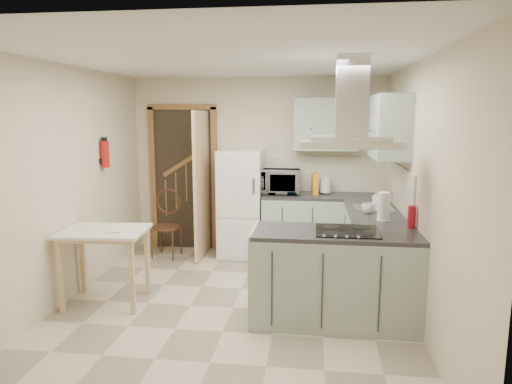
# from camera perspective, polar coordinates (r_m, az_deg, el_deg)

# --- Properties ---
(floor) EXTENTS (4.20, 4.20, 0.00)m
(floor) POSITION_cam_1_polar(r_m,az_deg,el_deg) (4.90, -2.88, -14.25)
(floor) COLOR beige
(floor) RESTS_ON ground
(ceiling) EXTENTS (4.20, 4.20, 0.00)m
(ceiling) POSITION_cam_1_polar(r_m,az_deg,el_deg) (4.50, -3.16, 16.24)
(ceiling) COLOR silver
(ceiling) RESTS_ON back_wall
(back_wall) EXTENTS (3.60, 0.00, 3.60)m
(back_wall) POSITION_cam_1_polar(r_m,az_deg,el_deg) (6.59, 0.23, 3.29)
(back_wall) COLOR beige
(back_wall) RESTS_ON floor
(left_wall) EXTENTS (0.00, 4.20, 4.20)m
(left_wall) POSITION_cam_1_polar(r_m,az_deg,el_deg) (5.17, -23.07, 0.73)
(left_wall) COLOR beige
(left_wall) RESTS_ON floor
(right_wall) EXTENTS (0.00, 4.20, 4.20)m
(right_wall) POSITION_cam_1_polar(r_m,az_deg,el_deg) (4.57, 19.77, -0.14)
(right_wall) COLOR beige
(right_wall) RESTS_ON floor
(doorway) EXTENTS (1.10, 0.12, 2.10)m
(doorway) POSITION_cam_1_polar(r_m,az_deg,el_deg) (6.81, -9.03, 1.68)
(doorway) COLOR brown
(doorway) RESTS_ON floor
(fridge) EXTENTS (0.60, 0.60, 1.50)m
(fridge) POSITION_cam_1_polar(r_m,az_deg,el_deg) (6.40, -1.88, -1.44)
(fridge) COLOR white
(fridge) RESTS_ON floor
(counter_back) EXTENTS (1.08, 0.60, 0.90)m
(counter_back) POSITION_cam_1_polar(r_m,az_deg,el_deg) (6.39, 5.79, -4.26)
(counter_back) COLOR #9EB2A0
(counter_back) RESTS_ON floor
(counter_right) EXTENTS (0.60, 1.95, 0.90)m
(counter_right) POSITION_cam_1_polar(r_m,az_deg,el_deg) (5.78, 14.01, -6.01)
(counter_right) COLOR #9EB2A0
(counter_right) RESTS_ON floor
(splashback) EXTENTS (1.68, 0.02, 0.50)m
(splashback) POSITION_cam_1_polar(r_m,az_deg,el_deg) (6.55, 8.59, 2.25)
(splashback) COLOR beige
(splashback) RESTS_ON counter_back
(wall_cabinet_back) EXTENTS (0.85, 0.35, 0.70)m
(wall_cabinet_back) POSITION_cam_1_polar(r_m,az_deg,el_deg) (6.33, 8.69, 8.36)
(wall_cabinet_back) COLOR #9EB2A0
(wall_cabinet_back) RESTS_ON back_wall
(wall_cabinet_right) EXTENTS (0.35, 0.90, 0.70)m
(wall_cabinet_right) POSITION_cam_1_polar(r_m,az_deg,el_deg) (5.32, 16.32, 7.85)
(wall_cabinet_right) COLOR #9EB2A0
(wall_cabinet_right) RESTS_ON right_wall
(peninsula) EXTENTS (1.55, 0.65, 0.90)m
(peninsula) POSITION_cam_1_polar(r_m,az_deg,el_deg) (4.50, 9.83, -10.41)
(peninsula) COLOR #9EB2A0
(peninsula) RESTS_ON floor
(hob) EXTENTS (0.58, 0.50, 0.01)m
(hob) POSITION_cam_1_polar(r_m,az_deg,el_deg) (4.37, 11.32, -4.80)
(hob) COLOR black
(hob) RESTS_ON peninsula
(extractor_hood) EXTENTS (0.90, 0.55, 0.10)m
(extractor_hood) POSITION_cam_1_polar(r_m,az_deg,el_deg) (4.24, 11.68, 5.90)
(extractor_hood) COLOR silver
(extractor_hood) RESTS_ON ceiling
(sink) EXTENTS (0.45, 0.40, 0.01)m
(sink) POSITION_cam_1_polar(r_m,az_deg,el_deg) (5.51, 14.41, -1.93)
(sink) COLOR silver
(sink) RESTS_ON counter_right
(fire_extinguisher) EXTENTS (0.10, 0.10, 0.32)m
(fire_extinguisher) POSITION_cam_1_polar(r_m,az_deg,el_deg) (5.90, -18.35, 4.48)
(fire_extinguisher) COLOR #B2140F
(fire_extinguisher) RESTS_ON left_wall
(drop_leaf_table) EXTENTS (0.90, 0.70, 0.80)m
(drop_leaf_table) POSITION_cam_1_polar(r_m,az_deg,el_deg) (5.12, -18.27, -8.85)
(drop_leaf_table) COLOR tan
(drop_leaf_table) RESTS_ON floor
(bentwood_chair) EXTENTS (0.42, 0.42, 0.86)m
(bentwood_chair) POSITION_cam_1_polar(r_m,az_deg,el_deg) (6.50, -11.16, -4.33)
(bentwood_chair) COLOR #472517
(bentwood_chair) RESTS_ON floor
(microwave) EXTENTS (0.61, 0.43, 0.33)m
(microwave) POSITION_cam_1_polar(r_m,az_deg,el_deg) (6.33, 2.81, 1.31)
(microwave) COLOR black
(microwave) RESTS_ON counter_back
(kettle) EXTENTS (0.17, 0.17, 0.24)m
(kettle) POSITION_cam_1_polar(r_m,az_deg,el_deg) (6.36, 8.69, 0.84)
(kettle) COLOR silver
(kettle) RESTS_ON counter_back
(cereal_box) EXTENTS (0.10, 0.20, 0.28)m
(cereal_box) POSITION_cam_1_polar(r_m,az_deg,el_deg) (6.32, 7.37, 1.02)
(cereal_box) COLOR orange
(cereal_box) RESTS_ON counter_back
(soap_bottle) EXTENTS (0.10, 0.10, 0.17)m
(soap_bottle) POSITION_cam_1_polar(r_m,az_deg,el_deg) (5.74, 14.77, -0.68)
(soap_bottle) COLOR #A1A3AD
(soap_bottle) RESTS_ON counter_right
(paper_towel) EXTENTS (0.13, 0.13, 0.31)m
(paper_towel) POSITION_cam_1_polar(r_m,az_deg,el_deg) (4.86, 15.67, -1.71)
(paper_towel) COLOR white
(paper_towel) RESTS_ON counter_right
(cup) EXTENTS (0.17, 0.17, 0.11)m
(cup) POSITION_cam_1_polar(r_m,az_deg,el_deg) (5.21, 13.85, -2.00)
(cup) COLOR silver
(cup) RESTS_ON counter_right
(red_bottle) EXTENTS (0.10, 0.10, 0.22)m
(red_bottle) POSITION_cam_1_polar(r_m,az_deg,el_deg) (4.65, 18.89, -2.97)
(red_bottle) COLOR #AA0E1D
(red_bottle) RESTS_ON peninsula
(book) EXTENTS (0.20, 0.23, 0.09)m
(book) POSITION_cam_1_polar(r_m,az_deg,el_deg) (4.92, -18.14, -4.19)
(book) COLOR #933141
(book) RESTS_ON drop_leaf_table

